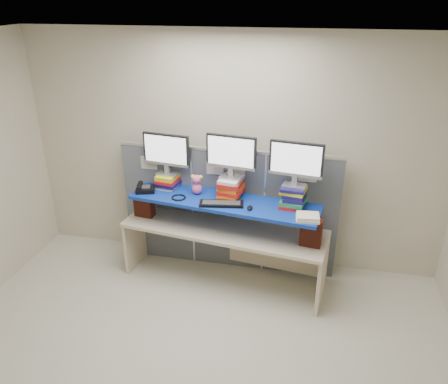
% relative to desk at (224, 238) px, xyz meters
% --- Properties ---
extents(room, '(5.00, 4.00, 2.80)m').
position_rel_desk_xyz_m(room, '(-0.02, -1.45, 0.84)').
color(room, beige).
rests_on(room, ground).
extents(cubicle_partition, '(2.60, 0.06, 1.53)m').
position_rel_desk_xyz_m(cubicle_partition, '(-0.02, 0.33, 0.21)').
color(cubicle_partition, '#4D515B').
rests_on(cubicle_partition, ground).
extents(desk, '(2.39, 0.99, 0.71)m').
position_rel_desk_xyz_m(desk, '(0.00, 0.00, 0.00)').
color(desk, beige).
rests_on(desk, ground).
extents(brick_pier_left, '(0.24, 0.15, 0.30)m').
position_rel_desk_xyz_m(brick_pier_left, '(-0.98, 0.08, 0.29)').
color(brick_pier_left, maroon).
rests_on(brick_pier_left, desk).
extents(brick_pier_right, '(0.24, 0.15, 0.30)m').
position_rel_desk_xyz_m(brick_pier_right, '(0.97, -0.18, 0.29)').
color(brick_pier_right, maroon).
rests_on(brick_pier_right, desk).
extents(blue_board, '(2.16, 0.81, 0.04)m').
position_rel_desk_xyz_m(blue_board, '(0.00, 0.00, 0.46)').
color(blue_board, '#0C3896').
rests_on(blue_board, brick_pier_left).
extents(book_stack_left, '(0.29, 0.33, 0.16)m').
position_rel_desk_xyz_m(book_stack_left, '(-0.71, 0.22, 0.56)').
color(book_stack_left, silver).
rests_on(book_stack_left, blue_board).
extents(book_stack_center, '(0.29, 0.33, 0.23)m').
position_rel_desk_xyz_m(book_stack_center, '(0.05, 0.11, 0.59)').
color(book_stack_center, orange).
rests_on(book_stack_center, blue_board).
extents(book_stack_right, '(0.30, 0.33, 0.23)m').
position_rel_desk_xyz_m(book_stack_right, '(0.75, 0.02, 0.60)').
color(book_stack_right, red).
rests_on(book_stack_right, blue_board).
extents(monitor_left, '(0.56, 0.19, 0.49)m').
position_rel_desk_xyz_m(monitor_left, '(-0.72, 0.22, 0.92)').
color(monitor_left, '#99989D').
rests_on(monitor_left, book_stack_left).
extents(monitor_center, '(0.56, 0.19, 0.49)m').
position_rel_desk_xyz_m(monitor_center, '(0.05, 0.11, 0.99)').
color(monitor_center, '#99989D').
rests_on(monitor_center, book_stack_center).
extents(monitor_right, '(0.56, 0.19, 0.49)m').
position_rel_desk_xyz_m(monitor_right, '(0.75, 0.02, 0.99)').
color(monitor_right, '#99989D').
rests_on(monitor_right, book_stack_right).
extents(keyboard, '(0.49, 0.23, 0.03)m').
position_rel_desk_xyz_m(keyboard, '(-0.00, -0.12, 0.50)').
color(keyboard, black).
rests_on(keyboard, blue_board).
extents(mouse, '(0.09, 0.12, 0.03)m').
position_rel_desk_xyz_m(mouse, '(0.31, -0.16, 0.50)').
color(mouse, black).
rests_on(mouse, blue_board).
extents(desk_phone, '(0.25, 0.24, 0.09)m').
position_rel_desk_xyz_m(desk_phone, '(-0.94, 0.05, 0.52)').
color(desk_phone, black).
rests_on(desk_phone, blue_board).
extents(headset, '(0.17, 0.17, 0.02)m').
position_rel_desk_xyz_m(headset, '(-0.51, -0.05, 0.49)').
color(headset, black).
rests_on(headset, blue_board).
extents(plush_toy, '(0.14, 0.10, 0.23)m').
position_rel_desk_xyz_m(plush_toy, '(-0.33, 0.10, 0.60)').
color(plush_toy, '#F35C99').
rests_on(plush_toy, blue_board).
extents(binder_stack, '(0.25, 0.21, 0.06)m').
position_rel_desk_xyz_m(binder_stack, '(0.92, -0.27, 0.51)').
color(binder_stack, '#F0E8CD').
rests_on(binder_stack, blue_board).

